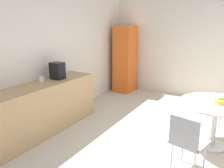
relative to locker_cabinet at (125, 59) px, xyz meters
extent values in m
plane|color=beige|center=(-2.55, -2.55, -0.93)|extent=(6.00, 6.00, 0.00)
cube|color=silver|center=(-2.55, 0.45, 0.37)|extent=(6.00, 0.10, 2.60)
cube|color=tan|center=(-3.14, 0.10, -0.48)|extent=(2.39, 0.60, 0.90)
cube|color=orange|center=(0.00, 0.00, 0.00)|extent=(0.60, 0.50, 1.87)
cylinder|color=silver|center=(-2.19, -2.68, -0.92)|extent=(0.44, 0.44, 0.03)
cylinder|color=silver|center=(-2.19, -2.68, -0.54)|extent=(0.08, 0.08, 0.72)
cylinder|color=white|center=(-2.19, -2.68, -0.20)|extent=(1.11, 1.11, 0.03)
cylinder|color=silver|center=(-2.85, -2.36, -0.72)|extent=(0.02, 0.02, 0.42)
cylinder|color=silver|center=(-2.92, -2.67, -0.72)|extent=(0.02, 0.02, 0.42)
cylinder|color=silver|center=(-3.15, -2.29, -0.72)|extent=(0.02, 0.02, 0.42)
cylinder|color=silver|center=(-3.23, -2.59, -0.72)|extent=(0.02, 0.02, 0.42)
cube|color=gray|center=(-3.04, -2.48, -0.50)|extent=(0.51, 0.51, 0.03)
cube|color=gray|center=(-3.22, -2.43, -0.29)|extent=(0.13, 0.38, 0.38)
cylinder|color=silver|center=(-1.45, -2.72, -0.72)|extent=(0.02, 0.02, 0.42)
cylinder|color=gold|center=(-2.21, -2.76, -0.15)|extent=(0.24, 0.24, 0.07)
sphere|color=#66B233|center=(-2.21, -2.76, -0.11)|extent=(0.07, 0.07, 0.07)
sphere|color=#66B233|center=(-2.22, -2.72, -0.11)|extent=(0.07, 0.07, 0.07)
sphere|color=yellow|center=(-2.19, -2.74, -0.11)|extent=(0.07, 0.07, 0.07)
cylinder|color=white|center=(-3.02, 0.18, 0.01)|extent=(0.08, 0.08, 0.09)
torus|color=white|center=(-2.96, 0.18, 0.02)|extent=(0.06, 0.01, 0.06)
cube|color=black|center=(-2.68, 0.10, 0.13)|extent=(0.20, 0.24, 0.32)
camera|label=1|loc=(-5.91, -2.95, 1.00)|focal=36.96mm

